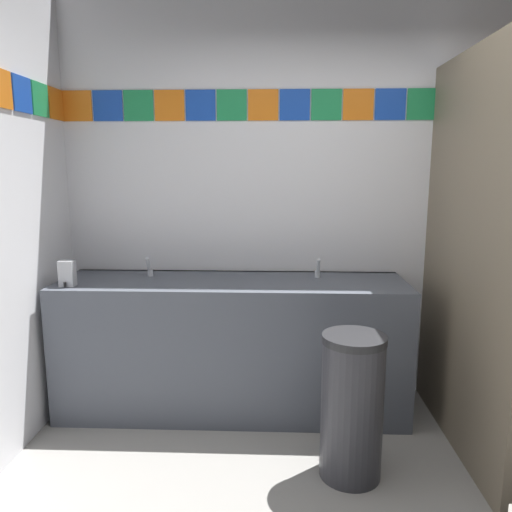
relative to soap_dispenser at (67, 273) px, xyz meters
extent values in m
cube|color=silver|center=(1.83, 0.54, 0.47)|extent=(4.00, 0.08, 2.88)
cube|color=orange|center=(-0.07, 0.49, 1.06)|extent=(0.20, 0.01, 0.20)
cube|color=#1947B7|center=(0.14, 0.49, 1.06)|extent=(0.20, 0.01, 0.20)
cube|color=#1E8C4C|center=(0.35, 0.49, 1.06)|extent=(0.20, 0.01, 0.20)
cube|color=orange|center=(0.56, 0.49, 1.06)|extent=(0.20, 0.01, 0.20)
cube|color=#1947B7|center=(0.77, 0.49, 1.06)|extent=(0.20, 0.01, 0.20)
cube|color=#1E8C4C|center=(0.98, 0.49, 1.06)|extent=(0.20, 0.01, 0.20)
cube|color=orange|center=(1.19, 0.49, 1.06)|extent=(0.20, 0.01, 0.20)
cube|color=#1947B7|center=(1.40, 0.49, 1.06)|extent=(0.20, 0.01, 0.20)
cube|color=#1E8C4C|center=(1.62, 0.49, 1.06)|extent=(0.20, 0.01, 0.20)
cube|color=orange|center=(1.83, 0.49, 1.06)|extent=(0.20, 0.01, 0.20)
cube|color=#1947B7|center=(2.04, 0.49, 1.06)|extent=(0.20, 0.01, 0.20)
cube|color=#1E8C4C|center=(2.25, 0.49, 1.06)|extent=(0.20, 0.01, 0.20)
cube|color=orange|center=(2.46, 0.49, 1.06)|extent=(0.20, 0.01, 0.20)
cube|color=#1947B7|center=(2.67, 0.49, 1.06)|extent=(0.20, 0.01, 0.20)
cube|color=orange|center=(-0.17, -0.26, 1.06)|extent=(0.01, 0.20, 0.20)
cube|color=#1947B7|center=(-0.17, -0.05, 1.06)|extent=(0.01, 0.20, 0.20)
cube|color=#1E8C4C|center=(-0.17, 0.17, 1.06)|extent=(0.01, 0.20, 0.20)
cube|color=orange|center=(-0.17, 0.39, 1.06)|extent=(0.01, 0.20, 0.20)
cube|color=#4C515B|center=(1.00, 0.19, -0.52)|extent=(2.25, 0.62, 0.89)
cube|color=#4C515B|center=(1.00, 0.48, -0.12)|extent=(2.25, 0.03, 0.08)
cylinder|color=white|center=(0.44, 0.16, -0.13)|extent=(0.34, 0.34, 0.10)
cylinder|color=white|center=(1.57, 0.16, -0.13)|extent=(0.34, 0.34, 0.10)
cylinder|color=silver|center=(0.44, 0.30, -0.05)|extent=(0.04, 0.04, 0.05)
cylinder|color=silver|center=(0.44, 0.25, 0.02)|extent=(0.02, 0.06, 0.09)
cylinder|color=silver|center=(1.57, 0.30, -0.05)|extent=(0.04, 0.04, 0.05)
cylinder|color=silver|center=(1.57, 0.25, 0.02)|extent=(0.02, 0.06, 0.09)
cube|color=#B7BABF|center=(0.00, 0.00, 0.00)|extent=(0.09, 0.07, 0.16)
cylinder|color=black|center=(0.00, -0.04, -0.06)|extent=(0.02, 0.02, 0.03)
cube|color=#726651|center=(2.34, -0.18, 0.16)|extent=(0.04, 1.35, 2.25)
cylinder|color=#333338|center=(1.69, -0.52, -0.60)|extent=(0.32, 0.32, 0.74)
cylinder|color=#262628|center=(1.69, -0.52, -0.21)|extent=(0.33, 0.33, 0.04)
camera|label=1|loc=(1.28, -2.88, 0.64)|focal=34.12mm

